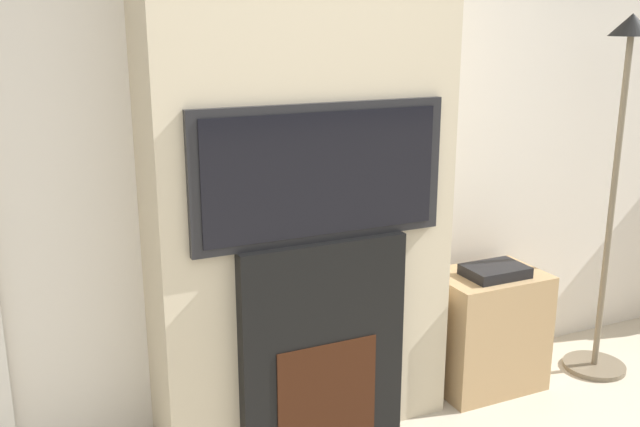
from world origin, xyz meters
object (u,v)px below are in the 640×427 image
(television, at_px, (320,173))
(fireplace, at_px, (320,346))
(floor_lamp, at_px, (616,169))
(media_stand, at_px, (486,328))

(television, bearing_deg, fireplace, 90.00)
(television, xyz_separation_m, floor_lamp, (1.56, 0.02, -0.12))
(television, bearing_deg, media_stand, 7.80)
(floor_lamp, distance_m, media_stand, 0.97)
(media_stand, bearing_deg, floor_lamp, -9.66)
(fireplace, xyz_separation_m, media_stand, (0.94, 0.13, -0.15))
(television, relative_size, media_stand, 1.65)
(floor_lamp, height_order, media_stand, floor_lamp)
(floor_lamp, bearing_deg, fireplace, -179.23)
(fireplace, distance_m, floor_lamp, 1.67)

